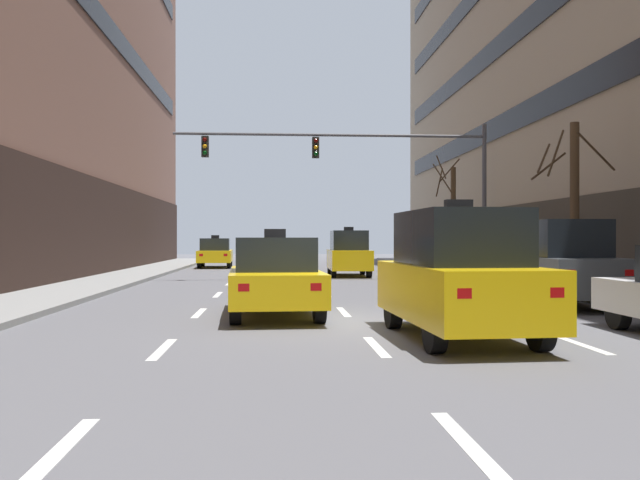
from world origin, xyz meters
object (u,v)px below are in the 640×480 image
object	(u,v)px
taxi_driving_2	(458,275)
car_parked_3	(467,263)
taxi_driving_1	(275,277)
traffic_signal_0	(372,164)
taxi_driving_3	(349,253)
car_parked_2	(559,263)
street_tree_0	(452,214)
street_tree_1	(573,201)
taxi_driving_0	(215,253)

from	to	relation	value
taxi_driving_2	car_parked_3	xyz separation A→B (m)	(4.07, 13.28, -0.28)
taxi_driving_1	traffic_signal_0	world-z (taller)	traffic_signal_0
taxi_driving_2	taxi_driving_3	bearing A→B (deg)	89.24
traffic_signal_0	taxi_driving_3	bearing A→B (deg)	100.33
taxi_driving_1	taxi_driving_2	distance (m)	4.72
car_parked_2	car_parked_3	world-z (taller)	car_parked_2
taxi_driving_2	street_tree_0	world-z (taller)	street_tree_0
car_parked_3	street_tree_1	distance (m)	5.16
taxi_driving_1	street_tree_0	world-z (taller)	street_tree_0
taxi_driving_2	taxi_driving_3	world-z (taller)	taxi_driving_2
taxi_driving_0	car_parked_2	xyz separation A→B (m)	(10.70, -23.25, 0.23)
taxi_driving_0	taxi_driving_3	distance (m)	11.69
taxi_driving_1	street_tree_1	bearing A→B (deg)	30.65
street_tree_1	car_parked_3	bearing A→B (deg)	116.77
taxi_driving_1	car_parked_2	world-z (taller)	car_parked_2
taxi_driving_3	traffic_signal_0	xyz separation A→B (m)	(0.60, -3.28, 3.74)
taxi_driving_1	street_tree_0	bearing A→B (deg)	64.64
taxi_driving_2	street_tree_0	bearing A→B (deg)	75.06
taxi_driving_3	street_tree_1	bearing A→B (deg)	-59.27
taxi_driving_0	street_tree_0	world-z (taller)	street_tree_0
taxi_driving_3	taxi_driving_2	bearing A→B (deg)	-90.76
taxi_driving_1	taxi_driving_3	distance (m)	15.89
taxi_driving_0	car_parked_3	size ratio (longest dim) A/B	1.06
car_parked_2	street_tree_0	bearing A→B (deg)	83.28
car_parked_3	street_tree_1	xyz separation A→B (m)	(2.13, -4.22, 2.07)
taxi_driving_1	taxi_driving_2	size ratio (longest dim) A/B	1.02
taxi_driving_1	street_tree_1	size ratio (longest dim) A/B	0.90
street_tree_0	street_tree_1	size ratio (longest dim) A/B	1.15
street_tree_0	taxi_driving_2	bearing A→B (deg)	-104.94
car_parked_2	street_tree_0	world-z (taller)	street_tree_0
traffic_signal_0	street_tree_0	size ratio (longest dim) A/B	2.13
taxi_driving_1	traffic_signal_0	xyz separation A→B (m)	(3.98, 12.25, 3.91)
street_tree_0	taxi_driving_0	bearing A→B (deg)	157.37
car_parked_3	traffic_signal_0	world-z (taller)	traffic_signal_0
street_tree_1	taxi_driving_1	bearing A→B (deg)	-149.35
taxi_driving_1	taxi_driving_2	xyz separation A→B (m)	(3.13, -3.53, 0.24)
taxi_driving_0	street_tree_0	xyz separation A→B (m)	(12.81, -5.34, 2.16)
street_tree_0	street_tree_1	xyz separation A→B (m)	(0.02, -14.11, -0.13)
traffic_signal_0	street_tree_1	distance (m)	8.79
car_parked_2	street_tree_1	size ratio (longest dim) A/B	0.87
taxi_driving_2	street_tree_0	xyz separation A→B (m)	(6.18, 23.17, 1.92)
taxi_driving_0	car_parked_2	world-z (taller)	car_parked_2
car_parked_3	street_tree_1	world-z (taller)	street_tree_1
taxi_driving_3	street_tree_1	xyz separation A→B (m)	(5.95, -10.00, 1.84)
taxi_driving_0	street_tree_1	world-z (taller)	street_tree_1
taxi_driving_2	street_tree_1	xyz separation A→B (m)	(6.20, 9.06, 1.79)
traffic_signal_0	taxi_driving_1	bearing A→B (deg)	-108.00
traffic_signal_0	street_tree_1	bearing A→B (deg)	-51.49
taxi_driving_3	taxi_driving_0	bearing A→B (deg)	126.05
car_parked_2	car_parked_3	xyz separation A→B (m)	(-0.00, 8.02, -0.27)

